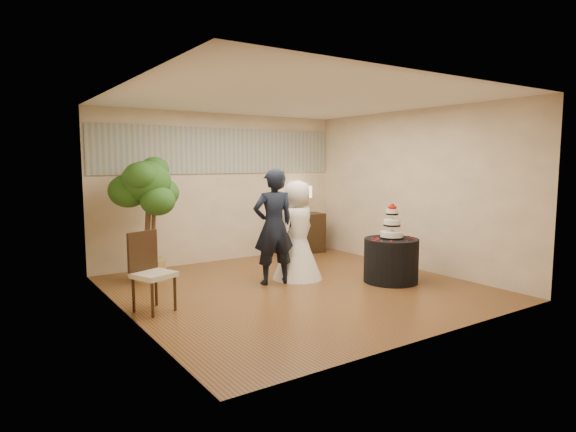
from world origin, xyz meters
TOP-DOWN VIEW (x-y plane):
  - floor at (0.00, 0.00)m, footprint 5.00×5.00m
  - ceiling at (0.00, 0.00)m, footprint 5.00×5.00m
  - wall_back at (0.00, 2.50)m, footprint 5.00×0.06m
  - wall_front at (0.00, -2.50)m, footprint 5.00×0.06m
  - wall_left at (-2.50, 0.00)m, footprint 0.06×5.00m
  - wall_right at (2.50, 0.00)m, footprint 0.06×5.00m
  - mural_border at (0.00, 2.48)m, footprint 4.90×0.02m
  - groom at (-0.16, 0.41)m, footprint 0.73×0.56m
  - bride at (0.34, 0.49)m, footprint 1.05×1.05m
  - cake_table at (1.44, -0.53)m, footprint 1.07×1.07m
  - wedding_cake at (1.44, -0.53)m, footprint 0.36×0.36m
  - console at (1.66, 2.26)m, footprint 1.03×0.56m
  - table_lamp at (1.66, 2.26)m, footprint 0.34×0.34m
  - ficus_tree at (-1.72, 1.67)m, footprint 1.28×1.28m
  - side_chair at (-2.17, 0.07)m, footprint 0.61×0.62m

SIDE VIEW (x-z plane):
  - floor at x=0.00m, z-range 0.00..0.00m
  - cake_table at x=1.44m, z-range 0.00..0.69m
  - console at x=1.66m, z-range 0.00..0.82m
  - side_chair at x=-2.17m, z-range 0.00..1.02m
  - bride at x=0.34m, z-range 0.00..1.60m
  - groom at x=-0.16m, z-range 0.00..1.79m
  - wedding_cake at x=1.44m, z-range 0.69..1.25m
  - ficus_tree at x=-1.72m, z-range 0.00..2.02m
  - table_lamp at x=1.66m, z-range 0.82..1.40m
  - wall_back at x=0.00m, z-range 0.00..2.80m
  - wall_front at x=0.00m, z-range 0.00..2.80m
  - wall_left at x=-2.50m, z-range 0.00..2.80m
  - wall_right at x=2.50m, z-range 0.00..2.80m
  - mural_border at x=0.00m, z-range 1.68..2.52m
  - ceiling at x=0.00m, z-range 2.80..2.80m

